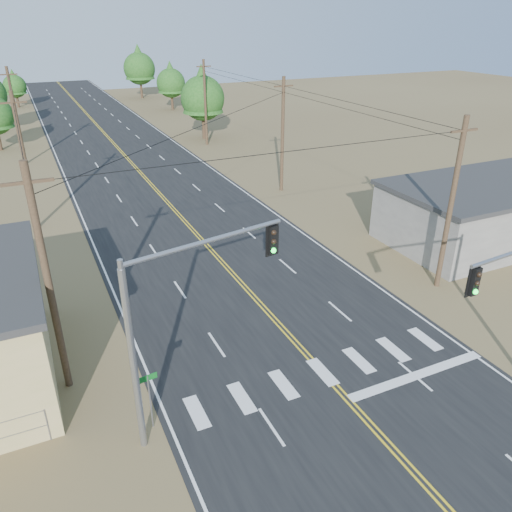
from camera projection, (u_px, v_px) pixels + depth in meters
road at (178, 214)px, 40.53m from camera, size 15.00×200.00×0.02m
building_right at (492, 211)px, 35.51m from camera, size 15.00×8.00×4.00m
utility_pole_left_near at (48, 282)px, 19.62m from camera, size 1.80×0.30×10.00m
utility_pole_left_mid at (25, 161)px, 35.93m from camera, size 1.80×0.30×10.00m
utility_pole_left_far at (16, 116)px, 52.23m from camera, size 1.80×0.30×10.00m
utility_pole_right_near at (451, 205)px, 27.65m from camera, size 1.80×0.30×10.00m
utility_pole_right_mid at (282, 135)px, 43.95m from camera, size 1.80×0.30×10.00m
utility_pole_right_far at (205, 102)px, 60.26m from camera, size 1.80×0.30×10.00m
signal_mast_left at (178, 310)px, 17.51m from camera, size 6.37×1.50×7.77m
street_sign at (149, 393)px, 18.88m from camera, size 0.75×0.13×2.53m
tree_left_far at (14, 84)px, 86.22m from camera, size 3.84×3.84×6.40m
tree_right_near at (202, 94)px, 63.10m from camera, size 5.56×5.56×9.27m
tree_right_mid at (171, 80)px, 83.50m from camera, size 4.75×4.75×7.91m
tree_right_far at (139, 65)px, 95.12m from camera, size 5.91×5.91×9.85m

